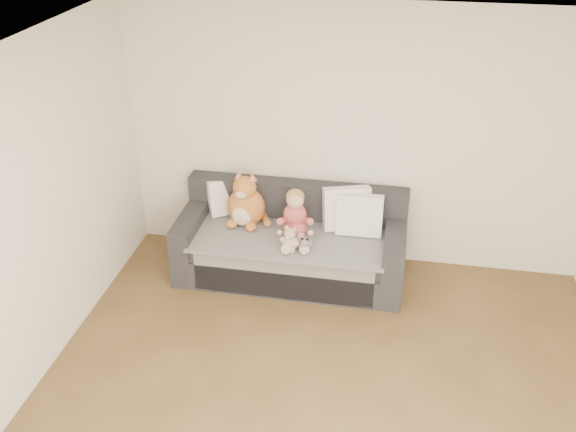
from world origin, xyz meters
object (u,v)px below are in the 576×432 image
(toddler, at_px, (295,218))
(plush_cat, at_px, (246,204))
(sippy_cup, at_px, (289,236))
(teddy_bear, at_px, (290,241))
(sofa, at_px, (292,246))

(toddler, distance_m, plush_cat, 0.55)
(toddler, height_order, plush_cat, plush_cat)
(plush_cat, relative_size, sippy_cup, 4.57)
(plush_cat, xyz_separation_m, teddy_bear, (0.52, -0.41, -0.11))
(sofa, xyz_separation_m, toddler, (0.05, -0.10, 0.37))
(sofa, distance_m, sippy_cup, 0.31)
(sofa, distance_m, plush_cat, 0.61)
(toddler, bearing_deg, sofa, 107.08)
(plush_cat, height_order, sippy_cup, plush_cat)
(plush_cat, height_order, teddy_bear, plush_cat)
(toddler, bearing_deg, sippy_cup, -120.36)
(sofa, height_order, sippy_cup, sofa)
(sippy_cup, bearing_deg, toddler, 69.71)
(plush_cat, bearing_deg, toddler, -12.39)
(toddler, xyz_separation_m, plush_cat, (-0.52, 0.18, 0.00))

